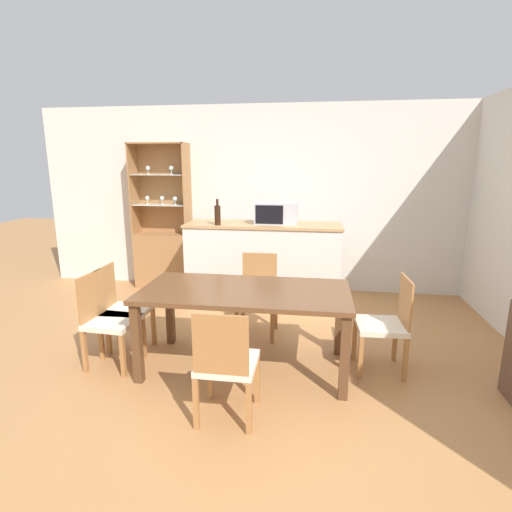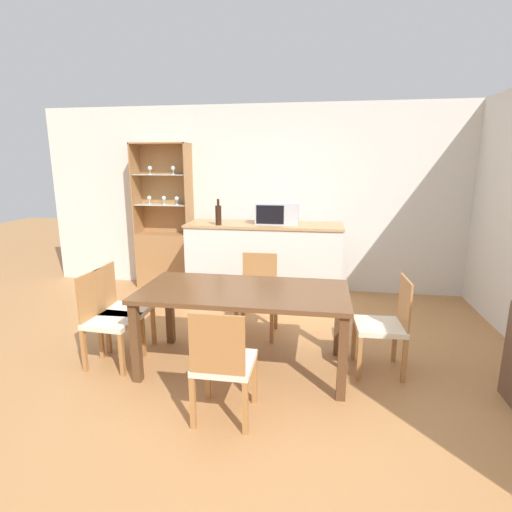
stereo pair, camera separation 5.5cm
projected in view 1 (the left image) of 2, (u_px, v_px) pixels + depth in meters
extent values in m
plane|color=#B27A47|center=(242.00, 380.00, 3.33)|extent=(18.00, 18.00, 0.00)
cube|color=silver|center=(275.00, 200.00, 5.58)|extent=(6.80, 0.06, 2.55)
cube|color=silver|center=(263.00, 265.00, 5.06)|extent=(1.90, 0.60, 1.01)
cube|color=tan|center=(264.00, 225.00, 4.94)|extent=(1.93, 0.63, 0.03)
cube|color=#A37042|center=(164.00, 260.00, 5.82)|extent=(0.80, 0.34, 0.78)
cube|color=#A37042|center=(165.00, 189.00, 5.74)|extent=(0.80, 0.02, 1.26)
cube|color=#A37042|center=(134.00, 189.00, 5.64)|extent=(0.02, 0.34, 1.26)
cube|color=#A37042|center=(187.00, 190.00, 5.53)|extent=(0.02, 0.34, 1.26)
cube|color=#A37042|center=(158.00, 143.00, 5.45)|extent=(0.80, 0.34, 0.02)
cube|color=silver|center=(161.00, 205.00, 5.64)|extent=(0.75, 0.29, 0.01)
cube|color=silver|center=(160.00, 175.00, 5.54)|extent=(0.75, 0.29, 0.01)
cylinder|color=silver|center=(148.00, 204.00, 5.69)|extent=(0.04, 0.04, 0.01)
cylinder|color=silver|center=(147.00, 202.00, 5.69)|extent=(0.01, 0.01, 0.06)
sphere|color=silver|center=(147.00, 198.00, 5.67)|extent=(0.06, 0.06, 0.06)
cylinder|color=silver|center=(148.00, 174.00, 5.55)|extent=(0.04, 0.04, 0.01)
cylinder|color=silver|center=(148.00, 172.00, 5.54)|extent=(0.01, 0.01, 0.06)
sphere|color=silver|center=(148.00, 168.00, 5.53)|extent=(0.06, 0.06, 0.06)
cylinder|color=silver|center=(162.00, 204.00, 5.67)|extent=(0.04, 0.04, 0.01)
cylinder|color=silver|center=(162.00, 202.00, 5.66)|extent=(0.01, 0.01, 0.06)
sphere|color=silver|center=(162.00, 198.00, 5.65)|extent=(0.06, 0.06, 0.06)
cylinder|color=silver|center=(172.00, 174.00, 5.54)|extent=(0.04, 0.04, 0.01)
cylinder|color=silver|center=(171.00, 172.00, 5.53)|extent=(0.01, 0.01, 0.06)
sphere|color=silver|center=(171.00, 168.00, 5.52)|extent=(0.06, 0.06, 0.06)
cylinder|color=silver|center=(175.00, 205.00, 5.58)|extent=(0.04, 0.04, 0.01)
cylinder|color=silver|center=(175.00, 202.00, 5.57)|extent=(0.01, 0.01, 0.06)
sphere|color=silver|center=(175.00, 199.00, 5.56)|extent=(0.06, 0.06, 0.06)
cube|color=brown|center=(245.00, 292.00, 3.40)|extent=(1.77, 0.87, 0.04)
cube|color=brown|center=(137.00, 343.00, 3.24)|extent=(0.07, 0.07, 0.68)
cube|color=brown|center=(345.00, 358.00, 3.00)|extent=(0.07, 0.07, 0.68)
cube|color=brown|center=(170.00, 311.00, 3.96)|extent=(0.07, 0.07, 0.68)
cube|color=brown|center=(339.00, 320.00, 3.72)|extent=(0.07, 0.07, 0.68)
cube|color=beige|center=(127.00, 311.00, 3.76)|extent=(0.42, 0.42, 0.05)
cube|color=#A8703D|center=(105.00, 288.00, 3.73)|extent=(0.03, 0.37, 0.41)
cube|color=#A8703D|center=(154.00, 326.00, 3.96)|extent=(0.04, 0.04, 0.38)
cube|color=#A8703D|center=(139.00, 342.00, 3.61)|extent=(0.04, 0.04, 0.38)
cube|color=#A8703D|center=(119.00, 324.00, 4.00)|extent=(0.04, 0.04, 0.38)
cube|color=#A8703D|center=(101.00, 340.00, 3.65)|extent=(0.04, 0.04, 0.38)
cube|color=beige|center=(380.00, 326.00, 3.42)|extent=(0.42, 0.42, 0.05)
cube|color=#A8703D|center=(406.00, 301.00, 3.35)|extent=(0.04, 0.37, 0.41)
cube|color=#A8703D|center=(361.00, 358.00, 3.32)|extent=(0.04, 0.04, 0.38)
cube|color=#A8703D|center=(355.00, 339.00, 3.67)|extent=(0.04, 0.04, 0.38)
cube|color=#A8703D|center=(405.00, 360.00, 3.28)|extent=(0.04, 0.04, 0.38)
cube|color=#A8703D|center=(395.00, 341.00, 3.63)|extent=(0.04, 0.04, 0.38)
cube|color=beige|center=(113.00, 322.00, 3.50)|extent=(0.43, 0.43, 0.05)
cube|color=#A8703D|center=(91.00, 296.00, 3.49)|extent=(0.04, 0.37, 0.41)
cube|color=#A8703D|center=(144.00, 338.00, 3.69)|extent=(0.04, 0.04, 0.38)
cube|color=#A8703D|center=(123.00, 356.00, 3.34)|extent=(0.04, 0.04, 0.38)
cube|color=#A8703D|center=(108.00, 334.00, 3.76)|extent=(0.04, 0.04, 0.38)
cube|color=#A8703D|center=(85.00, 352.00, 3.42)|extent=(0.04, 0.04, 0.38)
cube|color=beige|center=(228.00, 363.00, 2.78)|extent=(0.40, 0.40, 0.05)
cube|color=#A8703D|center=(220.00, 345.00, 2.55)|extent=(0.37, 0.02, 0.41)
cube|color=#A8703D|center=(210.00, 376.00, 3.03)|extent=(0.04, 0.04, 0.38)
cube|color=#A8703D|center=(257.00, 379.00, 2.98)|extent=(0.04, 0.04, 0.38)
cube|color=#A8703D|center=(196.00, 403.00, 2.68)|extent=(0.04, 0.04, 0.38)
cube|color=#A8703D|center=(249.00, 408.00, 2.63)|extent=(0.04, 0.04, 0.38)
cube|color=beige|center=(257.00, 298.00, 4.15)|extent=(0.40, 0.40, 0.05)
cube|color=#A8703D|center=(260.00, 272.00, 4.28)|extent=(0.37, 0.02, 0.41)
cube|color=#A8703D|center=(272.00, 325.00, 3.99)|extent=(0.04, 0.04, 0.38)
cube|color=#A8703D|center=(237.00, 323.00, 4.05)|extent=(0.04, 0.04, 0.38)
cube|color=#A8703D|center=(276.00, 312.00, 4.34)|extent=(0.04, 0.04, 0.38)
cube|color=#A8703D|center=(243.00, 310.00, 4.39)|extent=(0.04, 0.04, 0.38)
cube|color=#B7BABF|center=(277.00, 213.00, 4.91)|extent=(0.52, 0.33, 0.26)
cube|color=black|center=(269.00, 215.00, 4.76)|extent=(0.33, 0.01, 0.22)
cylinder|color=black|center=(218.00, 215.00, 4.79)|extent=(0.07, 0.07, 0.24)
cylinder|color=black|center=(217.00, 202.00, 4.76)|extent=(0.03, 0.03, 0.08)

